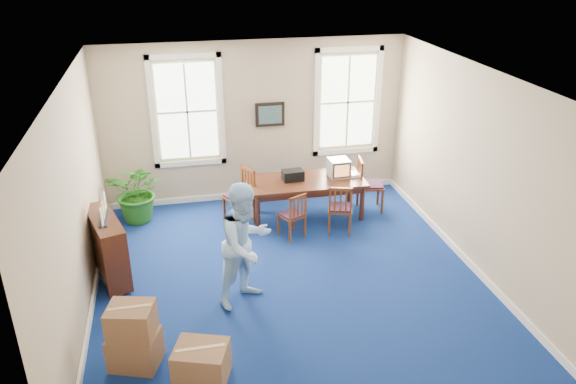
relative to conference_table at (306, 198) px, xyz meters
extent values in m
plane|color=navy|center=(-0.79, -2.14, -0.37)|extent=(6.50, 6.50, 0.00)
plane|color=white|center=(-0.79, -2.14, 2.83)|extent=(6.50, 6.50, 0.00)
plane|color=tan|center=(-0.79, 1.11, 1.23)|extent=(6.50, 0.00, 6.50)
plane|color=tan|center=(-0.79, -5.39, 1.23)|extent=(6.50, 0.00, 6.50)
plane|color=tan|center=(-3.79, -2.14, 1.23)|extent=(0.00, 6.50, 6.50)
plane|color=tan|center=(2.21, -2.14, 1.23)|extent=(0.00, 6.50, 6.50)
cube|color=white|center=(-0.79, 1.08, -0.31)|extent=(6.00, 0.04, 0.12)
cube|color=white|center=(-3.76, -2.14, -0.31)|extent=(0.04, 6.50, 0.12)
cube|color=white|center=(2.18, -2.14, -0.31)|extent=(0.04, 6.50, 0.12)
cube|color=white|center=(0.95, 0.00, 0.40)|extent=(0.21, 0.24, 0.06)
cube|color=black|center=(-0.25, 0.05, 0.47)|extent=(0.41, 0.28, 0.20)
imported|color=#A6D4FF|center=(-1.51, -2.50, 0.56)|extent=(1.15, 1.10, 1.87)
cube|color=#462012|center=(-3.54, -1.46, 0.13)|extent=(0.73, 1.33, 1.01)
imported|color=#1E5C14|center=(-3.12, 0.47, 0.22)|extent=(1.32, 1.24, 1.18)
camera|label=1|loc=(-2.40, -9.45, 4.57)|focal=35.00mm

